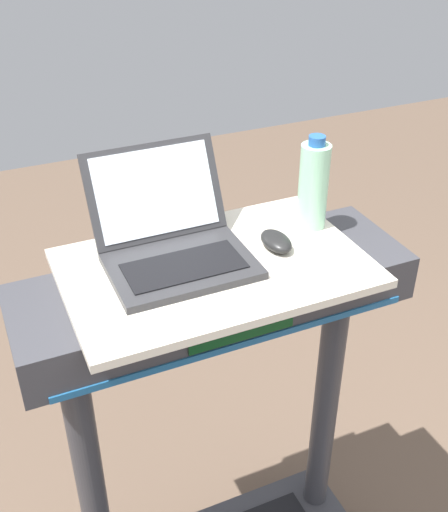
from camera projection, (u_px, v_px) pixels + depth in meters
name	position (u px, v px, depth m)	size (l,w,h in m)	color
desk_board	(215.00, 268.00, 1.40)	(0.66, 0.43, 0.02)	beige
laptop	(173.00, 241.00, 1.39)	(0.31, 0.32, 0.22)	#2D2D30
computer_mouse	(276.00, 241.00, 1.44)	(0.06, 0.10, 0.03)	black
water_bottle	(313.00, 185.00, 1.48)	(0.07, 0.07, 0.23)	#9EDBB2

